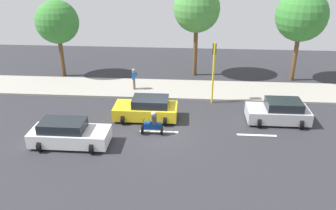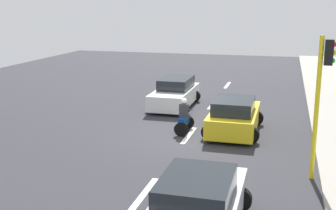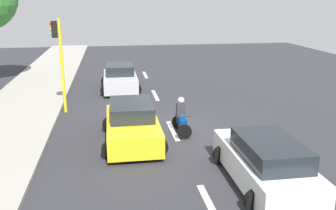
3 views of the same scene
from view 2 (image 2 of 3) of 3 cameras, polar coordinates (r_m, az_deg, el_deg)
name	(u,v)px [view 2 (image 2 of 3)]	position (r m, az deg, el deg)	size (l,w,h in m)	color
ground_plane	(189,137)	(18.36, 2.74, -4.16)	(40.00, 60.00, 0.10)	#2D2D33
lane_stripe_north	(144,194)	(12.92, -3.20, -11.58)	(0.20, 2.40, 0.01)	white
lane_stripe_mid	(189,135)	(18.34, 2.74, -4.00)	(0.20, 2.40, 0.01)	white
lane_stripe_south	(213,104)	(24.04, 5.87, 0.09)	(0.20, 2.40, 0.01)	white
lane_stripe_far_south	(227,85)	(29.85, 7.78, 2.59)	(0.20, 2.40, 0.01)	white
car_white	(175,93)	(23.33, 0.92, 1.53)	(2.23, 4.48, 1.52)	white
car_silver	(198,204)	(10.72, 3.99, -12.85)	(2.36, 3.96, 1.52)	#B7B7BC
car_yellow_cab	(234,116)	(18.80, 8.65, -1.47)	(2.34, 4.15, 1.52)	yellow
motorcycle	(184,118)	(18.57, 2.15, -1.73)	(0.60, 1.30, 1.53)	black
traffic_light_corner	(322,88)	(13.92, 19.47, 2.14)	(0.49, 0.24, 4.50)	yellow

